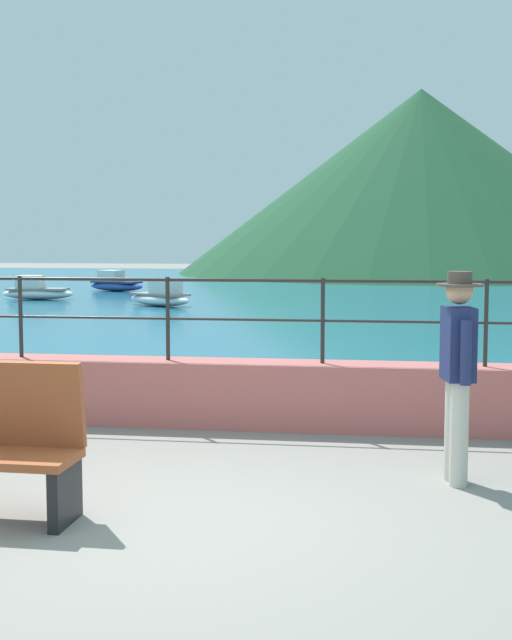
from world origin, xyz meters
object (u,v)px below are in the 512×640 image
at_px(person_walking, 458,366).
at_px(boat_1, 161,297).
at_px(boat_2, 115,284).
at_px(boat_3, 37,291).

distance_m(person_walking, boat_1, 18.59).
xyz_separation_m(boat_1, boat_2, (-3.42, 6.57, 0.00)).
bearing_deg(person_walking, boat_3, 121.02).
relative_size(person_walking, boat_2, 0.71).
bearing_deg(boat_3, boat_1, -23.15).
distance_m(boat_2, boat_3, 4.76).
bearing_deg(person_walking, boat_1, 112.03).
bearing_deg(boat_1, boat_3, 156.85).
xyz_separation_m(boat_1, boat_3, (-4.56, 1.95, 0.00)).
height_order(person_walking, boat_2, person_walking).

